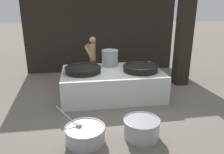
{
  "coord_description": "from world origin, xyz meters",
  "views": [
    {
      "loc": [
        -0.97,
        -6.16,
        2.65
      ],
      "look_at": [
        0.0,
        0.0,
        0.6
      ],
      "focal_mm": 35.0,
      "sensor_mm": 36.0,
      "label": 1
    }
  ],
  "objects_px": {
    "stock_pot": "(110,58)",
    "cook": "(93,58)",
    "prep_bowl_meat": "(142,127)",
    "giant_wok_near": "(83,69)",
    "giant_wok_far": "(140,68)",
    "prep_bowl_vegetables": "(85,134)"
  },
  "relations": [
    {
      "from": "stock_pot",
      "to": "cook",
      "type": "height_order",
      "value": "cook"
    },
    {
      "from": "stock_pot",
      "to": "prep_bowl_meat",
      "type": "distance_m",
      "value": 2.97
    },
    {
      "from": "stock_pot",
      "to": "prep_bowl_meat",
      "type": "bearing_deg",
      "value": -85.0
    },
    {
      "from": "giant_wok_near",
      "to": "giant_wok_far",
      "type": "height_order",
      "value": "giant_wok_far"
    },
    {
      "from": "stock_pot",
      "to": "prep_bowl_meat",
      "type": "height_order",
      "value": "stock_pot"
    },
    {
      "from": "stock_pot",
      "to": "giant_wok_far",
      "type": "bearing_deg",
      "value": -41.76
    },
    {
      "from": "giant_wok_near",
      "to": "stock_pot",
      "type": "xyz_separation_m",
      "value": [
        0.87,
        0.59,
        0.17
      ]
    },
    {
      "from": "prep_bowl_vegetables",
      "to": "giant_wok_far",
      "type": "bearing_deg",
      "value": 50.62
    },
    {
      "from": "giant_wok_far",
      "to": "cook",
      "type": "relative_size",
      "value": 0.64
    },
    {
      "from": "giant_wok_far",
      "to": "cook",
      "type": "height_order",
      "value": "cook"
    },
    {
      "from": "prep_bowl_vegetables",
      "to": "prep_bowl_meat",
      "type": "bearing_deg",
      "value": -0.76
    },
    {
      "from": "cook",
      "to": "prep_bowl_vegetables",
      "type": "xyz_separation_m",
      "value": [
        -0.44,
        -3.73,
        -0.7
      ]
    },
    {
      "from": "giant_wok_near",
      "to": "prep_bowl_vegetables",
      "type": "relative_size",
      "value": 1.06
    },
    {
      "from": "giant_wok_far",
      "to": "prep_bowl_vegetables",
      "type": "xyz_separation_m",
      "value": [
        -1.73,
        -2.11,
        -0.72
      ]
    },
    {
      "from": "giant_wok_far",
      "to": "stock_pot",
      "type": "xyz_separation_m",
      "value": [
        -0.8,
        0.72,
        0.16
      ]
    },
    {
      "from": "giant_wok_near",
      "to": "cook",
      "type": "bearing_deg",
      "value": 75.54
    },
    {
      "from": "cook",
      "to": "prep_bowl_vegetables",
      "type": "height_order",
      "value": "cook"
    },
    {
      "from": "cook",
      "to": "giant_wok_far",
      "type": "bearing_deg",
      "value": 139.37
    },
    {
      "from": "giant_wok_far",
      "to": "cook",
      "type": "bearing_deg",
      "value": 128.37
    },
    {
      "from": "prep_bowl_meat",
      "to": "giant_wok_far",
      "type": "bearing_deg",
      "value": 75.39
    },
    {
      "from": "giant_wok_far",
      "to": "prep_bowl_meat",
      "type": "xyz_separation_m",
      "value": [
        -0.55,
        -2.12,
        -0.68
      ]
    },
    {
      "from": "giant_wok_near",
      "to": "prep_bowl_meat",
      "type": "xyz_separation_m",
      "value": [
        1.12,
        -2.25,
        -0.67
      ]
    }
  ]
}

